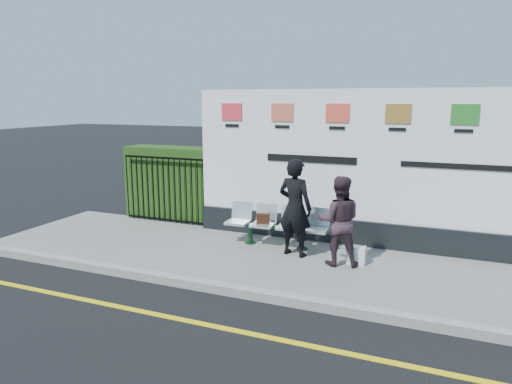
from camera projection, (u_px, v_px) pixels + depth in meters
ground at (312, 347)px, 5.48m from camera, size 80.00×80.00×0.00m
pavement at (351, 271)px, 7.74m from camera, size 14.00×3.00×0.12m
kerb at (331, 307)px, 6.38m from camera, size 14.00×0.18×0.14m
yellow_line at (312, 346)px, 5.48m from camera, size 14.00×0.10×0.01m
billboard at (394, 181)px, 8.51m from camera, size 8.00×0.30×3.00m
hedge at (174, 183)px, 10.88m from camera, size 2.35×0.70×1.70m
railing at (164, 189)px, 10.48m from camera, size 2.05×0.06×1.54m
bench at (276, 235)px, 8.83m from camera, size 2.03×0.61×0.43m
woman_left at (295, 208)px, 8.20m from camera, size 0.72×0.55×1.78m
woman_right at (339, 221)px, 7.75m from camera, size 0.87×0.75×1.55m
handbag_brown at (263, 218)px, 8.86m from camera, size 0.28×0.18×0.20m
carrier_bag_white at (356, 255)px, 7.89m from camera, size 0.31×0.19×0.31m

